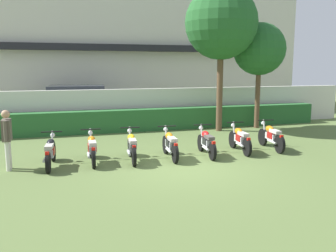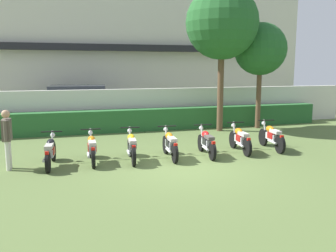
# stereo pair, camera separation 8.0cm
# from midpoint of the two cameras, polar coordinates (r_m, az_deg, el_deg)

# --- Properties ---
(ground) EXTENTS (60.00, 60.00, 0.00)m
(ground) POSITION_cam_midpoint_polar(r_m,az_deg,el_deg) (10.32, 2.20, -6.46)
(ground) COLOR #566B38
(building) EXTENTS (23.52, 6.50, 7.31)m
(building) POSITION_cam_midpoint_polar(r_m,az_deg,el_deg) (24.04, -9.47, 11.20)
(building) COLOR beige
(building) RESTS_ON ground
(compound_wall) EXTENTS (22.35, 0.30, 1.81)m
(compound_wall) POSITION_cam_midpoint_polar(r_m,az_deg,el_deg) (16.72, -5.68, 2.73)
(compound_wall) COLOR silver
(compound_wall) RESTS_ON ground
(hedge_row) EXTENTS (17.88, 0.70, 0.95)m
(hedge_row) POSITION_cam_midpoint_polar(r_m,az_deg,el_deg) (16.10, -5.16, 0.95)
(hedge_row) COLOR #28602D
(hedge_row) RESTS_ON ground
(parked_car) EXTENTS (4.68, 2.48, 1.89)m
(parked_car) POSITION_cam_midpoint_polar(r_m,az_deg,el_deg) (18.68, -13.74, 3.29)
(parked_car) COLOR navy
(parked_car) RESTS_ON ground
(tree_near_inspector) EXTENTS (3.10, 3.10, 6.19)m
(tree_near_inspector) POSITION_cam_midpoint_polar(r_m,az_deg,el_deg) (16.13, 8.20, 15.66)
(tree_near_inspector) COLOR brown
(tree_near_inspector) RESTS_ON ground
(tree_far_side) EXTENTS (2.35, 2.35, 4.76)m
(tree_far_side) POSITION_cam_midpoint_polar(r_m,az_deg,el_deg) (17.15, 14.03, 11.58)
(tree_far_side) COLOR brown
(tree_far_side) RESTS_ON ground
(motorcycle_in_row_0) EXTENTS (0.60, 1.85, 0.94)m
(motorcycle_in_row_0) POSITION_cam_midpoint_polar(r_m,az_deg,el_deg) (10.78, -18.18, -3.85)
(motorcycle_in_row_0) COLOR black
(motorcycle_in_row_0) RESTS_ON ground
(motorcycle_in_row_1) EXTENTS (0.60, 1.80, 0.94)m
(motorcycle_in_row_1) POSITION_cam_midpoint_polar(r_m,az_deg,el_deg) (10.91, -12.06, -3.42)
(motorcycle_in_row_1) COLOR black
(motorcycle_in_row_1) RESTS_ON ground
(motorcycle_in_row_2) EXTENTS (0.60, 1.83, 0.96)m
(motorcycle_in_row_2) POSITION_cam_midpoint_polar(r_m,az_deg,el_deg) (10.93, -5.94, -3.18)
(motorcycle_in_row_2) COLOR black
(motorcycle_in_row_2) RESTS_ON ground
(motorcycle_in_row_3) EXTENTS (0.60, 1.82, 0.95)m
(motorcycle_in_row_3) POSITION_cam_midpoint_polar(r_m,az_deg,el_deg) (11.20, 0.13, -2.86)
(motorcycle_in_row_3) COLOR black
(motorcycle_in_row_3) RESTS_ON ground
(motorcycle_in_row_4) EXTENTS (0.60, 1.81, 0.94)m
(motorcycle_in_row_4) POSITION_cam_midpoint_polar(r_m,az_deg,el_deg) (11.60, 5.87, -2.52)
(motorcycle_in_row_4) COLOR black
(motorcycle_in_row_4) RESTS_ON ground
(motorcycle_in_row_5) EXTENTS (0.60, 1.81, 0.95)m
(motorcycle_in_row_5) POSITION_cam_midpoint_polar(r_m,az_deg,el_deg) (12.24, 11.03, -1.99)
(motorcycle_in_row_5) COLOR black
(motorcycle_in_row_5) RESTS_ON ground
(motorcycle_in_row_6) EXTENTS (0.60, 1.86, 0.96)m
(motorcycle_in_row_6) POSITION_cam_midpoint_polar(r_m,az_deg,el_deg) (12.89, 15.72, -1.57)
(motorcycle_in_row_6) COLOR black
(motorcycle_in_row_6) RESTS_ON ground
(inspector_person) EXTENTS (0.22, 0.67, 1.65)m
(inspector_person) POSITION_cam_midpoint_polar(r_m,az_deg,el_deg) (10.77, -24.17, -1.28)
(inspector_person) COLOR silver
(inspector_person) RESTS_ON ground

